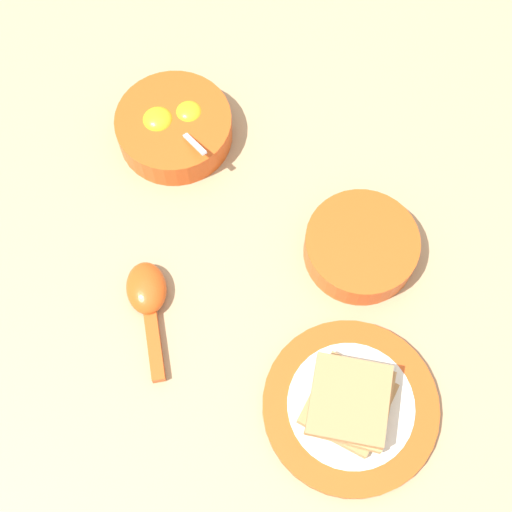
% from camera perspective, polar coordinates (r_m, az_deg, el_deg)
% --- Properties ---
extents(ground_plane, '(3.00, 3.00, 0.00)m').
position_cam_1_polar(ground_plane, '(0.88, -5.25, -2.44)').
color(ground_plane, tan).
extents(egg_bowl, '(0.15, 0.15, 0.07)m').
position_cam_1_polar(egg_bowl, '(0.96, -6.56, 10.22)').
color(egg_bowl, '#DB5119').
rests_on(egg_bowl, ground_plane).
extents(toast_plate, '(0.20, 0.20, 0.01)m').
position_cam_1_polar(toast_plate, '(0.84, 7.56, -11.82)').
color(toast_plate, '#DB5119').
rests_on(toast_plate, ground_plane).
extents(toast_sandwich, '(0.10, 0.10, 0.04)m').
position_cam_1_polar(toast_sandwich, '(0.81, 7.47, -11.52)').
color(toast_sandwich, tan).
rests_on(toast_sandwich, toast_plate).
extents(soup_spoon, '(0.10, 0.15, 0.03)m').
position_cam_1_polar(soup_spoon, '(0.87, -8.67, -3.25)').
color(soup_spoon, '#DB5119').
rests_on(soup_spoon, ground_plane).
extents(congee_bowl, '(0.14, 0.14, 0.04)m').
position_cam_1_polar(congee_bowl, '(0.89, 8.40, 0.78)').
color(congee_bowl, '#DB5119').
rests_on(congee_bowl, ground_plane).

